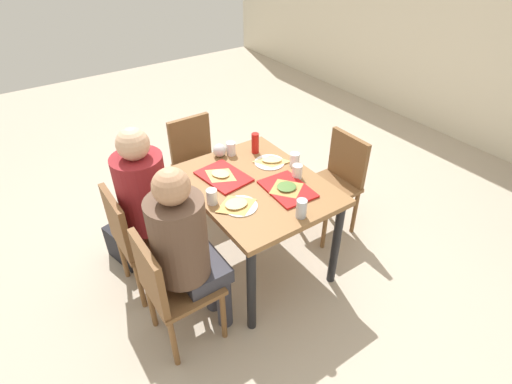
{
  "coord_description": "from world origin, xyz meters",
  "views": [
    {
      "loc": [
        1.85,
        -1.28,
        2.31
      ],
      "look_at": [
        0.0,
        0.0,
        0.68
      ],
      "focal_mm": 28.07,
      "sensor_mm": 36.0,
      "label": 1
    }
  ],
  "objects_px": {
    "tray_red_far": "(287,189)",
    "plastic_cup_c": "(231,149)",
    "chair_near_right": "(169,285)",
    "paper_plate_near_edge": "(240,206)",
    "chair_left_end": "(197,159)",
    "pizza_slice_a": "(220,174)",
    "person_in_red": "(150,199)",
    "condiment_bottle": "(255,143)",
    "tray_red_near": "(224,176)",
    "pizza_slice_b": "(287,187)",
    "plastic_cup_a": "(295,160)",
    "plastic_cup_d": "(297,172)",
    "pizza_slice_c": "(272,160)",
    "paper_plate_center": "(269,162)",
    "person_in_brown_jacket": "(186,245)",
    "pizza_slice_d": "(236,204)",
    "foil_bundle": "(220,150)",
    "chair_near_left": "(136,235)",
    "main_table": "(256,195)",
    "chair_far_side": "(337,178)",
    "plastic_cup_b": "(212,197)",
    "soda_can": "(301,209)",
    "handbag": "(125,245)"
  },
  "relations": [
    {
      "from": "tray_red_far",
      "to": "plastic_cup_c",
      "type": "xyz_separation_m",
      "value": [
        -0.61,
        -0.06,
        0.04
      ]
    },
    {
      "from": "tray_red_far",
      "to": "plastic_cup_c",
      "type": "distance_m",
      "value": 0.62
    },
    {
      "from": "chair_near_right",
      "to": "paper_plate_near_edge",
      "type": "bearing_deg",
      "value": 100.51
    },
    {
      "from": "chair_left_end",
      "to": "pizza_slice_a",
      "type": "bearing_deg",
      "value": -12.85
    },
    {
      "from": "person_in_red",
      "to": "condiment_bottle",
      "type": "bearing_deg",
      "value": 95.09
    },
    {
      "from": "person_in_red",
      "to": "tray_red_near",
      "type": "bearing_deg",
      "value": 81.23
    },
    {
      "from": "tray_red_far",
      "to": "pizza_slice_b",
      "type": "distance_m",
      "value": 0.02
    },
    {
      "from": "plastic_cup_a",
      "to": "condiment_bottle",
      "type": "relative_size",
      "value": 0.62
    },
    {
      "from": "chair_near_right",
      "to": "plastic_cup_d",
      "type": "distance_m",
      "value": 1.13
    },
    {
      "from": "person_in_red",
      "to": "pizza_slice_c",
      "type": "bearing_deg",
      "value": 83.13
    },
    {
      "from": "paper_plate_center",
      "to": "pizza_slice_c",
      "type": "relative_size",
      "value": 0.91
    },
    {
      "from": "chair_left_end",
      "to": "person_in_brown_jacket",
      "type": "distance_m",
      "value": 1.38
    },
    {
      "from": "chair_near_right",
      "to": "chair_left_end",
      "type": "distance_m",
      "value": 1.43
    },
    {
      "from": "tray_red_near",
      "to": "pizza_slice_d",
      "type": "distance_m",
      "value": 0.35
    },
    {
      "from": "condiment_bottle",
      "to": "foil_bundle",
      "type": "relative_size",
      "value": 1.6
    },
    {
      "from": "condiment_bottle",
      "to": "chair_near_left",
      "type": "bearing_deg",
      "value": -85.59
    },
    {
      "from": "main_table",
      "to": "chair_far_side",
      "type": "height_order",
      "value": "chair_far_side"
    },
    {
      "from": "person_in_brown_jacket",
      "to": "plastic_cup_a",
      "type": "relative_size",
      "value": 12.62
    },
    {
      "from": "pizza_slice_b",
      "to": "plastic_cup_c",
      "type": "bearing_deg",
      "value": -174.85
    },
    {
      "from": "paper_plate_center",
      "to": "pizza_slice_d",
      "type": "distance_m",
      "value": 0.57
    },
    {
      "from": "chair_far_side",
      "to": "plastic_cup_b",
      "type": "bearing_deg",
      "value": -88.69
    },
    {
      "from": "plastic_cup_b",
      "to": "foil_bundle",
      "type": "distance_m",
      "value": 0.58
    },
    {
      "from": "plastic_cup_c",
      "to": "plastic_cup_d",
      "type": "xyz_separation_m",
      "value": [
        0.53,
        0.21,
        0.0
      ]
    },
    {
      "from": "chair_near_left",
      "to": "pizza_slice_d",
      "type": "height_order",
      "value": "chair_near_left"
    },
    {
      "from": "paper_plate_near_edge",
      "to": "pizza_slice_d",
      "type": "bearing_deg",
      "value": -128.31
    },
    {
      "from": "chair_near_right",
      "to": "pizza_slice_a",
      "type": "height_order",
      "value": "chair_near_right"
    },
    {
      "from": "chair_far_side",
      "to": "paper_plate_near_edge",
      "type": "xyz_separation_m",
      "value": [
        0.16,
        -1.03,
        0.26
      ]
    },
    {
      "from": "person_in_brown_jacket",
      "to": "soda_can",
      "type": "relative_size",
      "value": 10.34
    },
    {
      "from": "soda_can",
      "to": "paper_plate_near_edge",
      "type": "bearing_deg",
      "value": -139.25
    },
    {
      "from": "tray_red_far",
      "to": "main_table",
      "type": "bearing_deg",
      "value": -145.9
    },
    {
      "from": "chair_near_right",
      "to": "pizza_slice_c",
      "type": "relative_size",
      "value": 3.52
    },
    {
      "from": "pizza_slice_d",
      "to": "pizza_slice_c",
      "type": "bearing_deg",
      "value": 121.06
    },
    {
      "from": "person_in_red",
      "to": "paper_plate_center",
      "type": "relative_size",
      "value": 5.74
    },
    {
      "from": "plastic_cup_a",
      "to": "plastic_cup_d",
      "type": "relative_size",
      "value": 1.0
    },
    {
      "from": "paper_plate_center",
      "to": "pizza_slice_d",
      "type": "bearing_deg",
      "value": -57.76
    },
    {
      "from": "pizza_slice_c",
      "to": "soda_can",
      "type": "distance_m",
      "value": 0.65
    },
    {
      "from": "person_in_red",
      "to": "plastic_cup_d",
      "type": "distance_m",
      "value": 1.01
    },
    {
      "from": "chair_far_side",
      "to": "paper_plate_center",
      "type": "xyz_separation_m",
      "value": [
        -0.16,
        -0.57,
        0.26
      ]
    },
    {
      "from": "tray_red_near",
      "to": "paper_plate_near_edge",
      "type": "xyz_separation_m",
      "value": [
        0.35,
        -0.08,
        -0.0
      ]
    },
    {
      "from": "chair_near_left",
      "to": "plastic_cup_a",
      "type": "xyz_separation_m",
      "value": [
        0.24,
        1.16,
        0.31
      ]
    },
    {
      "from": "person_in_red",
      "to": "condiment_bottle",
      "type": "distance_m",
      "value": 0.9
    },
    {
      "from": "pizza_slice_a",
      "to": "pizza_slice_b",
      "type": "height_order",
      "value": "same"
    },
    {
      "from": "main_table",
      "to": "soda_can",
      "type": "relative_size",
      "value": 8.71
    },
    {
      "from": "chair_left_end",
      "to": "plastic_cup_c",
      "type": "xyz_separation_m",
      "value": [
        0.49,
        0.06,
        0.31
      ]
    },
    {
      "from": "chair_near_left",
      "to": "person_in_brown_jacket",
      "type": "bearing_deg",
      "value": 14.78
    },
    {
      "from": "plastic_cup_a",
      "to": "foil_bundle",
      "type": "xyz_separation_m",
      "value": [
        -0.42,
        -0.38,
        0.0
      ]
    },
    {
      "from": "person_in_red",
      "to": "plastic_cup_a",
      "type": "relative_size",
      "value": 12.62
    },
    {
      "from": "person_in_red",
      "to": "pizza_slice_a",
      "type": "distance_m",
      "value": 0.51
    },
    {
      "from": "paper_plate_near_edge",
      "to": "soda_can",
      "type": "distance_m",
      "value": 0.39
    },
    {
      "from": "chair_near_right",
      "to": "handbag",
      "type": "bearing_deg",
      "value": -178.94
    }
  ]
}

